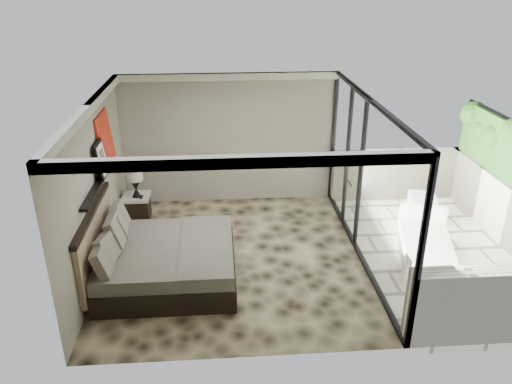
{
  "coord_description": "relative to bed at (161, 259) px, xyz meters",
  "views": [
    {
      "loc": [
        -0.19,
        -7.62,
        4.67
      ],
      "look_at": [
        0.42,
        0.4,
        1.09
      ],
      "focal_mm": 35.0,
      "sensor_mm": 36.0,
      "label": 1
    }
  ],
  "objects": [
    {
      "name": "ceiling",
      "position": [
        1.2,
        0.55,
        2.43
      ],
      "size": [
        4.5,
        5.0,
        0.02
      ],
      "primitive_type": "cube",
      "color": "silver",
      "rests_on": "back_wall"
    },
    {
      "name": "left_wall",
      "position": [
        -1.04,
        0.55,
        1.04
      ],
      "size": [
        0.02,
        5.0,
        2.8
      ],
      "primitive_type": "cube",
      "color": "gray",
      "rests_on": "floor"
    },
    {
      "name": "ottoman",
      "position": [
        5.1,
        1.85,
        -0.11
      ],
      "size": [
        0.6,
        0.6,
        0.51
      ],
      "primitive_type": "cube",
      "rotation": [
        0.0,
        0.0,
        -0.21
      ],
      "color": "silver",
      "rests_on": "terrace_slab"
    },
    {
      "name": "floor",
      "position": [
        1.2,
        0.55,
        -0.36
      ],
      "size": [
        5.0,
        5.0,
        0.0
      ],
      "primitive_type": "plane",
      "color": "black",
      "rests_on": "ground"
    },
    {
      "name": "picture_ledge",
      "position": [
        -0.98,
        0.65,
        1.14
      ],
      "size": [
        0.12,
        2.2,
        0.05
      ],
      "primitive_type": "cube",
      "color": "black",
      "rests_on": "left_wall"
    },
    {
      "name": "bed",
      "position": [
        0.0,
        0.0,
        0.0
      ],
      "size": [
        2.23,
        2.16,
        1.24
      ],
      "color": "black",
      "rests_on": "floor"
    },
    {
      "name": "abstract_canvas",
      "position": [
        -0.99,
        1.47,
        1.61
      ],
      "size": [
        0.13,
        0.9,
        0.9
      ],
      "primitive_type": "cube",
      "rotation": [
        0.0,
        -0.1,
        0.0
      ],
      "color": "red",
      "rests_on": "picture_ledge"
    },
    {
      "name": "glass_wall",
      "position": [
        3.45,
        0.55,
        1.04
      ],
      "size": [
        0.08,
        5.0,
        2.8
      ],
      "primitive_type": "cube",
      "color": "white",
      "rests_on": "floor"
    },
    {
      "name": "nightstand",
      "position": [
        -0.71,
        2.24,
        -0.09
      ],
      "size": [
        0.62,
        0.62,
        0.54
      ],
      "primitive_type": "cube",
      "rotation": [
        0.0,
        0.0,
        -0.17
      ],
      "color": "black",
      "rests_on": "floor"
    },
    {
      "name": "framed_print",
      "position": [
        -0.94,
        0.82,
        1.46
      ],
      "size": [
        0.11,
        0.5,
        0.6
      ],
      "primitive_type": "cube",
      "rotation": [
        0.0,
        -0.14,
        0.0
      ],
      "color": "black",
      "rests_on": "picture_ledge"
    },
    {
      "name": "table_lamp",
      "position": [
        -0.68,
        2.18,
        0.52
      ],
      "size": [
        0.31,
        0.31,
        0.57
      ],
      "color": "black",
      "rests_on": "nightstand"
    },
    {
      "name": "lounger",
      "position": [
        4.58,
        0.31,
        -0.15
      ],
      "size": [
        1.26,
        1.87,
        0.67
      ],
      "rotation": [
        0.0,
        0.0,
        -0.26
      ],
      "color": "white",
      "rests_on": "terrace_slab"
    },
    {
      "name": "back_wall",
      "position": [
        1.2,
        3.04,
        1.04
      ],
      "size": [
        4.5,
        0.02,
        2.8
      ],
      "primitive_type": "cube",
      "color": "gray",
      "rests_on": "floor"
    },
    {
      "name": "terrace_slab",
      "position": [
        4.95,
        0.55,
        -0.42
      ],
      "size": [
        3.0,
        5.0,
        0.12
      ],
      "primitive_type": "cube",
      "color": "beige",
      "rests_on": "ground"
    }
  ]
}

